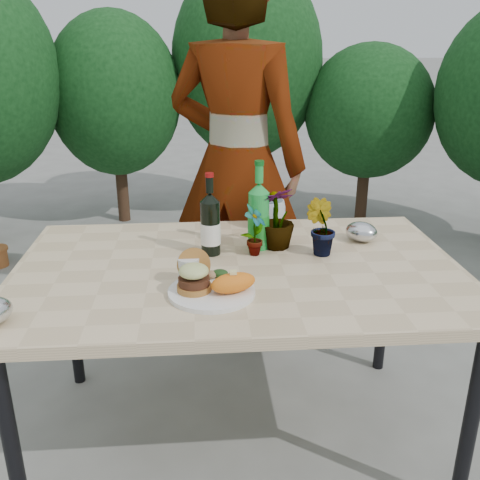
{
  "coord_description": "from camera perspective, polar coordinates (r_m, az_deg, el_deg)",
  "views": [
    {
      "loc": [
        -0.13,
        -1.76,
        1.52
      ],
      "look_at": [
        0.0,
        -0.08,
        0.88
      ],
      "focal_mm": 40.0,
      "sensor_mm": 36.0,
      "label": 1
    }
  ],
  "objects": [
    {
      "name": "burger_stack",
      "position": [
        1.71,
        -4.94,
        -3.71
      ],
      "size": [
        0.11,
        0.16,
        0.11
      ],
      "color": "#B7722D",
      "rests_on": "dinner_plate"
    },
    {
      "name": "ground",
      "position": [
        2.33,
        -0.16,
        -19.95
      ],
      "size": [
        80.0,
        80.0,
        0.0
      ],
      "primitive_type": "plane",
      "color": "slate",
      "rests_on": "ground"
    },
    {
      "name": "foil_packet_right",
      "position": [
        2.2,
        12.83,
        0.87
      ],
      "size": [
        0.17,
        0.17,
        0.08
      ],
      "primitive_type": "ellipsoid",
      "rotation": [
        0.0,
        0.0,
        2.32
      ],
      "color": "silver",
      "rests_on": "patio_table"
    },
    {
      "name": "sparkling_water",
      "position": [
        2.04,
        2.0,
        2.47
      ],
      "size": [
        0.08,
        0.08,
        0.34
      ],
      "rotation": [
        0.0,
        0.0,
        0.35
      ],
      "color": "green",
      "rests_on": "patio_table"
    },
    {
      "name": "blue_bowl",
      "position": [
        2.31,
        2.99,
        2.88
      ],
      "size": [
        0.19,
        0.19,
        0.12
      ],
      "primitive_type": "imported",
      "rotation": [
        0.0,
        0.0,
        -0.31
      ],
      "color": "silver",
      "rests_on": "patio_table"
    },
    {
      "name": "person",
      "position": [
        2.62,
        -0.35,
        8.09
      ],
      "size": [
        0.81,
        0.69,
        1.88
      ],
      "primitive_type": "imported",
      "rotation": [
        0.0,
        0.0,
        2.72
      ],
      "color": "#9F614F",
      "rests_on": "ground"
    },
    {
      "name": "wine_bottle",
      "position": [
        1.99,
        -3.18,
        1.62
      ],
      "size": [
        0.08,
        0.08,
        0.31
      ],
      "rotation": [
        0.0,
        0.0,
        0.32
      ],
      "color": "black",
      "rests_on": "patio_table"
    },
    {
      "name": "plastic_cup",
      "position": [
        1.77,
        -5.47,
        -3.34
      ],
      "size": [
        0.07,
        0.07,
        0.09
      ],
      "primitive_type": "cylinder",
      "color": "silver",
      "rests_on": "patio_table"
    },
    {
      "name": "seedling_left",
      "position": [
        1.98,
        1.56,
        1.02
      ],
      "size": [
        0.12,
        0.12,
        0.2
      ],
      "primitive_type": "imported",
      "rotation": [
        0.0,
        0.0,
        0.93
      ],
      "color": "#296021",
      "rests_on": "patio_table"
    },
    {
      "name": "seedling_right",
      "position": [
        2.06,
        3.98,
        2.37
      ],
      "size": [
        0.18,
        0.18,
        0.24
      ],
      "primitive_type": "imported",
      "rotation": [
        0.0,
        0.0,
        3.68
      ],
      "color": "#22511C",
      "rests_on": "patio_table"
    },
    {
      "name": "dinner_plate",
      "position": [
        1.72,
        -3.05,
        -5.53
      ],
      "size": [
        0.28,
        0.28,
        0.01
      ],
      "primitive_type": "cylinder",
      "color": "white",
      "rests_on": "patio_table"
    },
    {
      "name": "grilled_veg",
      "position": [
        1.79,
        -2.59,
        -3.62
      ],
      "size": [
        0.08,
        0.05,
        0.03
      ],
      "color": "olive",
      "rests_on": "dinner_plate"
    },
    {
      "name": "patio_table",
      "position": [
        1.95,
        -0.18,
        -4.32
      ],
      "size": [
        1.6,
        1.0,
        0.75
      ],
      "color": "#D5B98E",
      "rests_on": "ground"
    },
    {
      "name": "shrub_hedge",
      "position": [
        3.46,
        1.31,
        14.03
      ],
      "size": [
        6.86,
        5.02,
        2.14
      ],
      "color": "#382316",
      "rests_on": "ground"
    },
    {
      "name": "seedling_mid",
      "position": [
        2.01,
        8.59,
        1.32
      ],
      "size": [
        0.15,
        0.15,
        0.21
      ],
      "primitive_type": "imported",
      "rotation": [
        0.0,
        0.0,
        2.41
      ],
      "color": "#20571E",
      "rests_on": "patio_table"
    },
    {
      "name": "sweet_potato",
      "position": [
        1.69,
        -0.73,
        -4.59
      ],
      "size": [
        0.17,
        0.12,
        0.06
      ],
      "primitive_type": "ellipsoid",
      "rotation": [
        0.0,
        0.0,
        0.35
      ],
      "color": "orange",
      "rests_on": "dinner_plate"
    }
  ]
}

